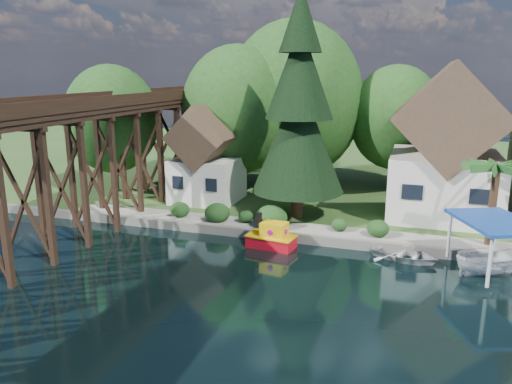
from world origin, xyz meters
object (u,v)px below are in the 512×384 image
Objects in this scene: trestle_bridge at (79,157)px; boat_canopy at (492,252)px; tugboat at (272,237)px; conifer at (299,110)px; shed at (207,160)px; boat_white_a at (405,253)px; house_left at (446,152)px; palm_tree at (497,170)px.

trestle_bridge is 25.56m from boat_canopy.
conifer is at bearing 86.37° from tugboat.
shed reaches higher than boat_white_a.
boat_canopy is at bearing -25.82° from conifer.
trestle_bridge is 13.76× the size of tugboat.
house_left is at bearing 25.21° from trestle_bridge.
boat_white_a is at bearing 2.95° from tugboat.
house_left is at bearing 42.29° from tugboat.
conifer is (13.07, 6.82, 2.81)m from trestle_bridge.
tugboat is at bearing 177.46° from boat_canopy.
house_left reaches higher than boat_white_a.
palm_tree is (20.53, -4.71, 1.34)m from shed.
trestle_bridge is 7.62× the size of boat_canopy.
palm_tree is 5.32m from boat_canopy.
palm_tree is (2.53, -6.21, 0.03)m from house_left.
tugboat is at bearing -166.27° from palm_tree.
trestle_bridge reaches higher than palm_tree.
palm_tree is at bearing -43.12° from boat_white_a.
boat_white_a is 4.68m from boat_canopy.
house_left is 11.13m from conifer.
shed reaches higher than palm_tree.
trestle_bridge is 4.01× the size of house_left.
house_left is 6.71m from palm_tree.
boat_canopy reaches higher than tugboat.
boat_white_a is at bearing 5.24° from trestle_bridge.
house_left reaches higher than trestle_bridge.
trestle_bridge reaches higher than boat_canopy.
house_left reaches higher than tugboat.
trestle_bridge is 5.63× the size of shed.
conifer reaches higher than trestle_bridge.
conifer is at bearing 74.71° from boat_white_a.
shed is 2.44× the size of tugboat.
boat_white_a is (-2.26, -8.92, -4.73)m from house_left.
trestle_bridge is at bearing -118.19° from shed.
house_left is at bearing 3.16° from boat_white_a.
conifer is 13.00m from palm_tree.
conifer is 2.75× the size of boat_canopy.
conifer is at bearing -158.00° from house_left.
boat_white_a is at bearing 167.83° from boat_canopy.
house_left reaches higher than shed.
boat_canopy is (20.23, -8.39, -2.48)m from shed.
boat_white_a is (8.01, 0.41, -0.24)m from tugboat.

